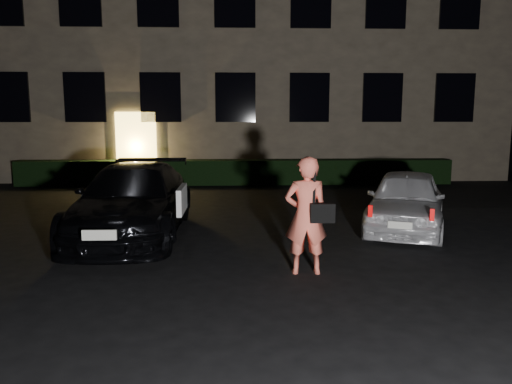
{
  "coord_description": "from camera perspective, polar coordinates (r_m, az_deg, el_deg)",
  "views": [
    {
      "loc": [
        -0.0,
        -6.8,
        2.41
      ],
      "look_at": [
        0.36,
        2.0,
        1.04
      ],
      "focal_mm": 35.0,
      "sensor_mm": 36.0,
      "label": 1
    }
  ],
  "objects": [
    {
      "name": "ground",
      "position": [
        7.21,
        -2.22,
        -10.67
      ],
      "size": [
        80.0,
        80.0,
        0.0
      ],
      "primitive_type": "plane",
      "color": "black",
      "rests_on": "ground"
    },
    {
      "name": "building",
      "position": [
        22.08,
        -2.41,
        18.19
      ],
      "size": [
        20.0,
        8.11,
        12.0
      ],
      "color": "brown",
      "rests_on": "ground"
    },
    {
      "name": "hedge",
      "position": [
        17.41,
        -2.31,
        2.29
      ],
      "size": [
        15.0,
        0.7,
        0.85
      ],
      "primitive_type": "cube",
      "color": "black",
      "rests_on": "ground"
    },
    {
      "name": "sedan",
      "position": [
        10.27,
        -13.81,
        -0.95
      ],
      "size": [
        2.11,
        4.99,
        1.41
      ],
      "rotation": [
        0.0,
        0.0,
        -0.0
      ],
      "color": "black",
      "rests_on": "ground"
    },
    {
      "name": "hatch",
      "position": [
        10.92,
        16.77,
        -0.9
      ],
      "size": [
        2.77,
        3.99,
        1.26
      ],
      "rotation": [
        0.0,
        0.0,
        -0.38
      ],
      "color": "silver",
      "rests_on": "ground"
    },
    {
      "name": "man",
      "position": [
        7.57,
        5.79,
        -2.68
      ],
      "size": [
        0.74,
        0.43,
        1.8
      ],
      "rotation": [
        0.0,
        0.0,
        3.14
      ],
      "color": "#FF6F57",
      "rests_on": "ground"
    }
  ]
}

